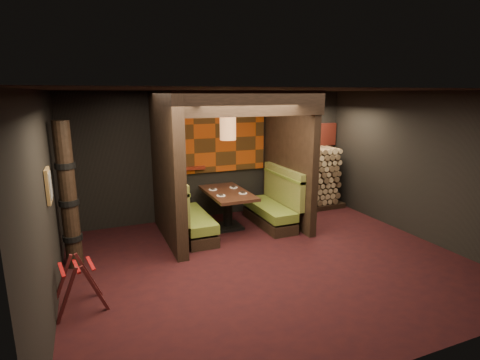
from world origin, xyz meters
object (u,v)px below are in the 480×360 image
booth_bench_left (189,217)px  pendant_lamp (228,129)px  firewood_stack (310,179)px  dining_table (228,202)px  booth_bench_right (273,206)px  luggage_rack (78,283)px  totem_column (68,197)px

booth_bench_left → pendant_lamp: bearing=6.9°
booth_bench_left → firewood_stack: 3.34m
booth_bench_left → dining_table: booth_bench_left is taller
booth_bench_left → booth_bench_right: 1.89m
luggage_rack → firewood_stack: (5.25, 2.66, 0.38)m
booth_bench_left → totem_column: totem_column is taller
dining_table → totem_column: (-2.98, -0.71, 0.62)m
booth_bench_right → luggage_rack: (-3.90, -1.96, -0.03)m
booth_bench_right → pendant_lamp: pendant_lamp is taller
dining_table → pendant_lamp: 1.55m
booth_bench_left → firewood_stack: (3.25, 0.70, 0.35)m
dining_table → firewood_stack: 2.43m
booth_bench_right → dining_table: (-1.00, 0.16, 0.16)m
firewood_stack → dining_table: bearing=-167.1°
booth_bench_right → dining_table: size_ratio=1.06×
pendant_lamp → booth_bench_left: bearing=-173.1°
pendant_lamp → totem_column: 3.19m
luggage_rack → booth_bench_left: bearing=44.2°
booth_bench_right → luggage_rack: bearing=-153.4°
booth_bench_right → firewood_stack: size_ratio=0.92×
dining_table → totem_column: size_ratio=0.63×
totem_column → firewood_stack: bearing=13.2°
totem_column → firewood_stack: totem_column is taller
totem_column → firewood_stack: (5.33, 1.25, -0.44)m
booth_bench_left → dining_table: (0.89, 0.16, 0.16)m
pendant_lamp → dining_table: bearing=90.0°
pendant_lamp → totem_column: bearing=-167.5°
booth_bench_left → totem_column: (-2.09, -0.55, 0.79)m
booth_bench_left → luggage_rack: booth_bench_left is taller
booth_bench_right → dining_table: bearing=171.0°
pendant_lamp → totem_column: size_ratio=0.40×
luggage_rack → booth_bench_right: bearing=26.6°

